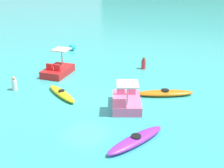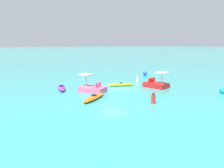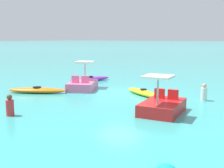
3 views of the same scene
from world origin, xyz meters
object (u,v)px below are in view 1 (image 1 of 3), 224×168
(pedal_boat_pink, at_px, (126,101))
(person_near_shore, at_px, (144,64))
(kayak_purple, at_px, (136,140))
(buoy_cyan, at_px, (72,47))
(person_by_kayaks, at_px, (14,84))
(kayak_yellow, at_px, (62,93))
(kayak_orange, at_px, (165,93))
(pedal_boat_red, at_px, (58,70))

(pedal_boat_pink, height_order, person_near_shore, pedal_boat_pink)
(kayak_purple, relative_size, person_near_shore, 3.74)
(buoy_cyan, bearing_deg, person_by_kayaks, -73.96)
(kayak_purple, bearing_deg, kayak_yellow, 160.81)
(kayak_yellow, height_order, buoy_cyan, buoy_cyan)
(kayak_orange, relative_size, buoy_cyan, 5.64)
(kayak_purple, bearing_deg, pedal_boat_pink, 125.34)
(kayak_yellow, relative_size, pedal_boat_red, 1.10)
(person_near_shore, bearing_deg, kayak_orange, -49.46)
(pedal_boat_pink, relative_size, person_near_shore, 3.22)
(kayak_purple, distance_m, kayak_yellow, 6.27)
(pedal_boat_red, distance_m, person_near_shore, 6.28)
(kayak_orange, xyz_separation_m, person_by_kayaks, (-8.27, -4.01, 0.22))
(kayak_orange, distance_m, buoy_cyan, 11.86)
(kayak_yellow, bearing_deg, person_by_kayaks, -165.40)
(kayak_purple, relative_size, kayak_orange, 1.03)
(kayak_purple, xyz_separation_m, pedal_boat_red, (-8.52, 4.72, 0.17))
(kayak_orange, bearing_deg, pedal_boat_red, -176.00)
(kayak_purple, height_order, kayak_yellow, same)
(kayak_yellow, distance_m, person_by_kayaks, 3.19)
(kayak_yellow, xyz_separation_m, person_by_kayaks, (-3.08, -0.80, 0.22))
(person_near_shore, height_order, person_by_kayaks, same)
(buoy_cyan, bearing_deg, pedal_boat_red, -60.75)
(pedal_boat_red, distance_m, buoy_cyan, 6.20)
(buoy_cyan, bearing_deg, kayak_orange, -24.21)
(pedal_boat_red, height_order, buoy_cyan, pedal_boat_red)
(kayak_orange, bearing_deg, person_near_shore, 130.54)
(kayak_orange, distance_m, pedal_boat_red, 7.81)
(kayak_yellow, height_order, pedal_boat_red, pedal_boat_red)
(kayak_purple, bearing_deg, pedal_boat_red, 151.00)
(kayak_orange, relative_size, pedal_boat_pink, 1.13)
(kayak_orange, xyz_separation_m, pedal_boat_pink, (-1.25, -2.47, 0.17))
(person_by_kayaks, bearing_deg, kayak_orange, 25.88)
(kayak_purple, xyz_separation_m, kayak_yellow, (-5.92, 2.06, -0.00))
(kayak_yellow, relative_size, person_near_shore, 3.34)
(pedal_boat_red, xyz_separation_m, person_near_shore, (4.66, 4.20, 0.05))
(kayak_orange, xyz_separation_m, pedal_boat_red, (-7.79, -0.55, 0.17))
(kayak_purple, height_order, pedal_boat_red, pedal_boat_red)
(kayak_purple, xyz_separation_m, buoy_cyan, (-11.55, 10.13, 0.12))
(kayak_yellow, bearing_deg, pedal_boat_red, 134.32)
(kayak_orange, height_order, buoy_cyan, buoy_cyan)
(pedal_boat_pink, bearing_deg, buoy_cyan, 142.53)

